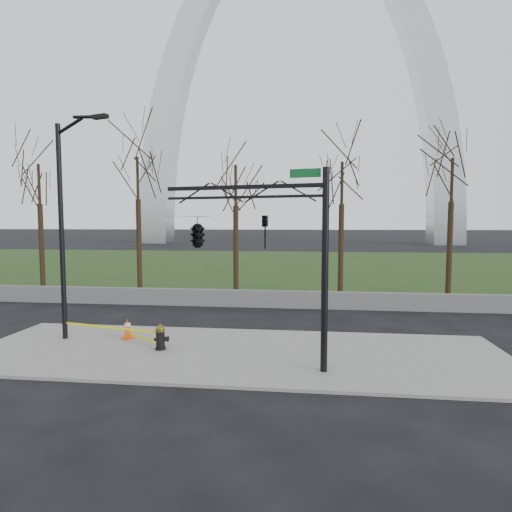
# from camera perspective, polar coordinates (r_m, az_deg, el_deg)

# --- Properties ---
(ground) EXTENTS (500.00, 500.00, 0.00)m
(ground) POSITION_cam_1_polar(r_m,az_deg,el_deg) (14.68, -2.75, -13.08)
(ground) COLOR black
(ground) RESTS_ON ground
(sidewalk) EXTENTS (18.00, 6.00, 0.10)m
(sidewalk) POSITION_cam_1_polar(r_m,az_deg,el_deg) (14.66, -2.75, -12.89)
(sidewalk) COLOR slate
(sidewalk) RESTS_ON ground
(grass_strip) EXTENTS (120.00, 40.00, 0.06)m
(grass_strip) POSITION_cam_1_polar(r_m,az_deg,el_deg) (44.08, 3.73, -1.21)
(grass_strip) COLOR #1C3714
(grass_strip) RESTS_ON ground
(guardrail) EXTENTS (60.00, 0.30, 0.90)m
(guardrail) POSITION_cam_1_polar(r_m,az_deg,el_deg) (22.28, 0.68, -5.78)
(guardrail) COLOR #59595B
(guardrail) RESTS_ON ground
(gateway_arch) EXTENTS (66.00, 6.00, 65.00)m
(gateway_arch) POSITION_cam_1_polar(r_m,az_deg,el_deg) (93.15, 5.45, 22.06)
(gateway_arch) COLOR silver
(gateway_arch) RESTS_ON ground
(tree_row) EXTENTS (61.15, 4.00, 9.74)m
(tree_row) POSITION_cam_1_polar(r_m,az_deg,el_deg) (26.32, 18.36, 5.25)
(tree_row) COLOR black
(tree_row) RESTS_ON ground
(fire_hydrant) EXTENTS (0.55, 0.36, 0.90)m
(fire_hydrant) POSITION_cam_1_polar(r_m,az_deg,el_deg) (15.10, -12.70, -10.65)
(fire_hydrant) COLOR black
(fire_hydrant) RESTS_ON sidewalk
(traffic_cone) EXTENTS (0.50, 0.50, 0.74)m
(traffic_cone) POSITION_cam_1_polar(r_m,az_deg,el_deg) (16.80, -16.89, -9.33)
(traffic_cone) COLOR #F14C0C
(traffic_cone) RESTS_ON sidewalk
(street_light) EXTENTS (2.33, 0.86, 8.21)m
(street_light) POSITION_cam_1_polar(r_m,az_deg,el_deg) (17.01, -24.25, 4.99)
(street_light) COLOR black
(street_light) RESTS_ON ground
(traffic_signal_mast) EXTENTS (5.02, 2.54, 6.00)m
(traffic_signal_mast) POSITION_cam_1_polar(r_m,az_deg,el_deg) (13.11, -4.84, 3.24)
(traffic_signal_mast) COLOR black
(traffic_signal_mast) RESTS_ON ground
(caution_tape) EXTENTS (4.03, 1.20, 0.45)m
(caution_tape) POSITION_cam_1_polar(r_m,az_deg,el_deg) (16.14, -17.66, -9.58)
(caution_tape) COLOR #FFF20D
(caution_tape) RESTS_ON ground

